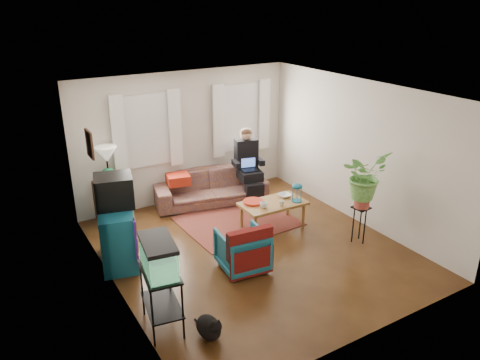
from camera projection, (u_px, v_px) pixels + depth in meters
floor at (252, 249)px, 7.74m from camera, size 4.50×5.00×0.01m
ceiling at (254, 93)px, 6.78m from camera, size 4.50×5.00×0.01m
wall_back at (186, 137)px, 9.25m from camera, size 4.50×0.01×2.60m
wall_front at (372, 245)px, 5.26m from camera, size 4.50×0.01×2.60m
wall_left at (110, 208)px, 6.18m from camera, size 0.01×5.00×2.60m
wall_right at (360, 153)px, 8.33m from camera, size 0.01×5.00×2.60m
window_left at (146, 131)px, 8.76m from camera, size 1.08×0.04×1.38m
window_right at (240, 117)px, 9.74m from camera, size 1.08×0.04×1.38m
curtains_left at (148, 132)px, 8.70m from camera, size 1.36×0.06×1.50m
curtains_right at (242, 118)px, 9.68m from camera, size 1.36×0.06×1.50m
picture_frame at (90, 144)px, 6.64m from camera, size 0.04×0.32×0.40m
area_rug at (238, 221)px, 8.69m from camera, size 2.05×1.66×0.01m
sofa at (210, 182)px, 9.35m from camera, size 2.35×1.33×0.87m
seated_person at (248, 167)px, 9.50m from camera, size 0.69×0.79×1.32m
side_table at (112, 202)px, 8.61m from camera, size 0.54×0.54×0.75m
table_lamp at (108, 166)px, 8.35m from camera, size 0.40×0.40×0.69m
dresser at (117, 235)px, 7.24m from camera, size 0.74×1.11×0.92m
crt_tv at (114, 191)px, 7.07m from camera, size 0.67×0.63×0.49m
aquarium_stand at (162, 299)px, 5.80m from camera, size 0.52×0.78×0.81m
aquarium at (158, 256)px, 5.57m from camera, size 0.46×0.71×0.43m
black_cat at (209, 325)px, 5.69m from camera, size 0.29×0.43×0.35m
armchair at (242, 248)px, 7.08m from camera, size 0.74×0.71×0.70m
serape_throw at (250, 248)px, 6.80m from camera, size 0.72×0.23×0.58m
coffee_table at (273, 215)px, 8.41m from camera, size 1.18×0.66×0.48m
cup_a at (264, 205)px, 8.10m from camera, size 0.13×0.13×0.10m
cup_b at (282, 203)px, 8.17m from camera, size 0.11×0.11×0.10m
bowl at (284, 195)px, 8.54m from camera, size 0.23×0.23×0.06m
snack_tray at (253, 202)px, 8.30m from camera, size 0.37×0.37×0.04m
birdcage at (297, 192)px, 8.31m from camera, size 0.20×0.20×0.34m
plant_stand at (359, 224)px, 7.87m from camera, size 0.30×0.30×0.64m
potted_plant at (364, 182)px, 7.59m from camera, size 0.80×0.72×0.81m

